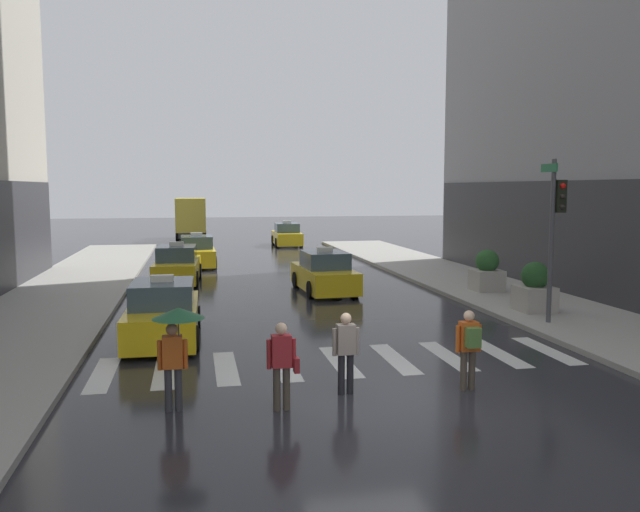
{
  "coord_description": "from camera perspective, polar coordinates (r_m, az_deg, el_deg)",
  "views": [
    {
      "loc": [
        -3.36,
        -11.37,
        4.11
      ],
      "look_at": [
        0.5,
        8.0,
        2.0
      ],
      "focal_mm": 35.65,
      "sensor_mm": 36.0,
      "label": 1
    }
  ],
  "objects": [
    {
      "name": "taxi_second",
      "position": [
        25.19,
        0.38,
        -1.62
      ],
      "size": [
        2.09,
        4.61,
        1.8
      ],
      "color": "yellow",
      "rests_on": "ground"
    },
    {
      "name": "pedestrian_plain_coat",
      "position": [
        12.78,
        2.33,
        -8.26
      ],
      "size": [
        0.55,
        0.24,
        1.65
      ],
      "color": "black",
      "rests_on": "ground"
    },
    {
      "name": "crosswalk_markings",
      "position": [
        15.32,
        1.83,
        -9.44
      ],
      "size": [
        11.3,
        2.8,
        0.01
      ],
      "color": "silver",
      "rests_on": "ground"
    },
    {
      "name": "pedestrian_with_handbag",
      "position": [
        11.9,
        -3.41,
        -9.37
      ],
      "size": [
        0.6,
        0.24,
        1.65
      ],
      "color": "#473D33",
      "rests_on": "ground"
    },
    {
      "name": "pedestrian_with_backpack",
      "position": [
        13.32,
        13.24,
        -7.67
      ],
      "size": [
        0.55,
        0.43,
        1.65
      ],
      "color": "#473D33",
      "rests_on": "ground"
    },
    {
      "name": "taxi_lead",
      "position": [
        17.72,
        -13.89,
        -5.08
      ],
      "size": [
        2.0,
        4.57,
        1.8
      ],
      "color": "yellow",
      "rests_on": "ground"
    },
    {
      "name": "taxi_third",
      "position": [
        28.35,
        -12.69,
        -0.9
      ],
      "size": [
        2.12,
        4.63,
        1.8
      ],
      "color": "yellow",
      "rests_on": "ground"
    },
    {
      "name": "taxi_fourth",
      "position": [
        34.07,
        -11.0,
        0.29
      ],
      "size": [
        1.99,
        4.57,
        1.8
      ],
      "color": "yellow",
      "rests_on": "ground"
    },
    {
      "name": "ground_plane",
      "position": [
        12.55,
        5.02,
        -13.03
      ],
      "size": [
        160.0,
        160.0,
        0.0
      ],
      "primitive_type": "plane",
      "color": "#26262B"
    },
    {
      "name": "traffic_light_pole",
      "position": [
        19.81,
        20.37,
        3.26
      ],
      "size": [
        0.44,
        0.84,
        4.8
      ],
      "color": "#47474C",
      "rests_on": "curb_right"
    },
    {
      "name": "pedestrian_with_umbrella",
      "position": [
        11.98,
        -12.78,
        -6.55
      ],
      "size": [
        0.96,
        0.96,
        1.94
      ],
      "color": "#333338",
      "rests_on": "ground"
    },
    {
      "name": "planter_near_corner",
      "position": [
        21.7,
        18.72,
        -2.8
      ],
      "size": [
        1.1,
        1.1,
        1.6
      ],
      "color": "#A8A399",
      "rests_on": "curb_right"
    },
    {
      "name": "planter_mid_block",
      "position": [
        25.49,
        14.76,
        -1.39
      ],
      "size": [
        1.1,
        1.1,
        1.6
      ],
      "color": "#A8A399",
      "rests_on": "curb_right"
    },
    {
      "name": "box_truck",
      "position": [
        50.77,
        -11.54,
        3.43
      ],
      "size": [
        2.3,
        7.55,
        3.35
      ],
      "color": "#2D2D2D",
      "rests_on": "ground"
    },
    {
      "name": "taxi_fifth",
      "position": [
        45.63,
        -3.0,
        1.84
      ],
      "size": [
        2.02,
        4.58,
        1.8
      ],
      "color": "yellow",
      "rests_on": "ground"
    }
  ]
}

